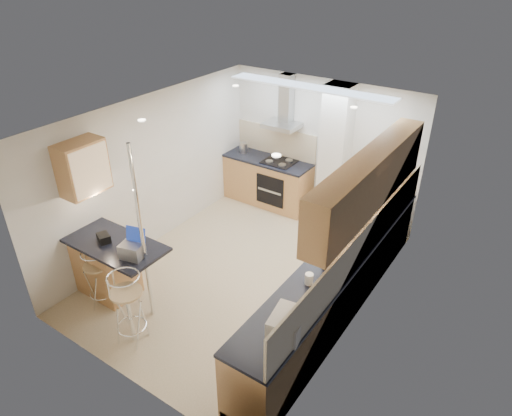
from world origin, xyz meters
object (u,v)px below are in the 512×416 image
Objects in this scene: bread_bin at (288,323)px; bar_stool_near at (99,279)px; microwave at (336,251)px; laptop at (132,251)px; bar_stool_end at (129,309)px.

bar_stool_near is at bearing 174.15° from bread_bin.
microwave is at bearing 85.70° from bread_bin.
laptop is 0.32× the size of bar_stool_near.
bar_stool_near is at bearing -178.19° from laptop.
laptop is 0.28× the size of bar_stool_end.
microwave reaches higher than bread_bin.
laptop reaches higher than bar_stool_near.
bread_bin is (2.29, 0.00, -0.01)m from laptop.
microwave reaches higher than bar_stool_end.
bread_bin reaches higher than bar_stool_end.
microwave is 0.47× the size of bar_stool_end.
bread_bin is at bearing 25.19° from bar_stool_near.
bread_bin is (2.87, 0.18, 0.59)m from bar_stool_near.
bar_stool_near is 0.86× the size of bar_stool_end.
bar_stool_end is 2.12m from bread_bin.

